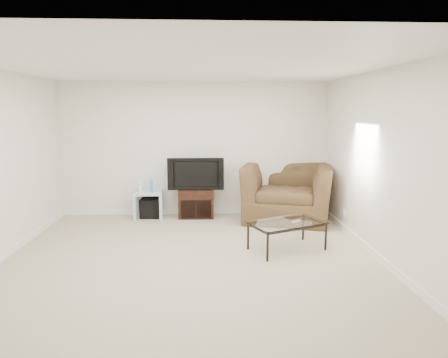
{
  "coord_description": "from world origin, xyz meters",
  "views": [
    {
      "loc": [
        0.2,
        -5.0,
        1.97
      ],
      "look_at": [
        0.5,
        1.2,
        0.9
      ],
      "focal_mm": 32.0,
      "sensor_mm": 36.0,
      "label": 1
    }
  ],
  "objects_px": {
    "television": "(196,173)",
    "coffee_table": "(287,236)",
    "subwoofer": "(150,208)",
    "recliner": "(287,183)",
    "side_table": "(149,204)",
    "tv_stand": "(196,203)"
  },
  "relations": [
    {
      "from": "tv_stand",
      "to": "television",
      "type": "height_order",
      "value": "television"
    },
    {
      "from": "coffee_table",
      "to": "side_table",
      "type": "bearing_deg",
      "value": 139.8
    },
    {
      "from": "television",
      "to": "recliner",
      "type": "bearing_deg",
      "value": -6.37
    },
    {
      "from": "television",
      "to": "coffee_table",
      "type": "relative_size",
      "value": 0.91
    },
    {
      "from": "television",
      "to": "coffee_table",
      "type": "bearing_deg",
      "value": -53.59
    },
    {
      "from": "coffee_table",
      "to": "recliner",
      "type": "bearing_deg",
      "value": 78.96
    },
    {
      "from": "side_table",
      "to": "coffee_table",
      "type": "height_order",
      "value": "side_table"
    },
    {
      "from": "tv_stand",
      "to": "side_table",
      "type": "distance_m",
      "value": 0.89
    },
    {
      "from": "side_table",
      "to": "coffee_table",
      "type": "bearing_deg",
      "value": -40.2
    },
    {
      "from": "television",
      "to": "recliner",
      "type": "height_order",
      "value": "recliner"
    },
    {
      "from": "television",
      "to": "coffee_table",
      "type": "height_order",
      "value": "television"
    },
    {
      "from": "recliner",
      "to": "coffee_table",
      "type": "relative_size",
      "value": 1.47
    },
    {
      "from": "side_table",
      "to": "recliner",
      "type": "bearing_deg",
      "value": -5.19
    },
    {
      "from": "recliner",
      "to": "coffee_table",
      "type": "bearing_deg",
      "value": -86.0
    },
    {
      "from": "subwoofer",
      "to": "recliner",
      "type": "relative_size",
      "value": 0.23
    },
    {
      "from": "side_table",
      "to": "recliner",
      "type": "relative_size",
      "value": 0.34
    },
    {
      "from": "television",
      "to": "subwoofer",
      "type": "height_order",
      "value": "television"
    },
    {
      "from": "recliner",
      "to": "coffee_table",
      "type": "distance_m",
      "value": 1.73
    },
    {
      "from": "side_table",
      "to": "subwoofer",
      "type": "xyz_separation_m",
      "value": [
        0.03,
        0.02,
        -0.07
      ]
    },
    {
      "from": "subwoofer",
      "to": "recliner",
      "type": "bearing_deg",
      "value": -5.77
    },
    {
      "from": "side_table",
      "to": "subwoofer",
      "type": "bearing_deg",
      "value": 37.51
    },
    {
      "from": "side_table",
      "to": "subwoofer",
      "type": "distance_m",
      "value": 0.08
    }
  ]
}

